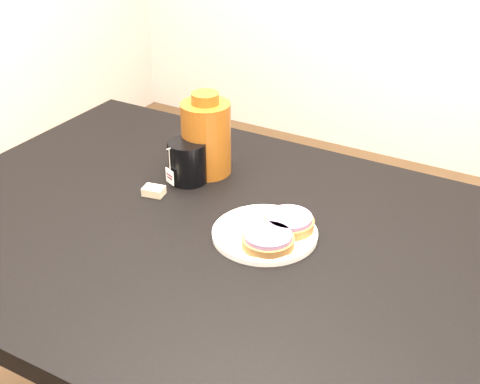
{
  "coord_description": "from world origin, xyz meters",
  "views": [
    {
      "loc": [
        0.54,
        -0.94,
        1.46
      ],
      "look_at": [
        -0.05,
        0.07,
        0.81
      ],
      "focal_mm": 50.0,
      "sensor_mm": 36.0,
      "label": 1
    }
  ],
  "objects_px": {
    "table": "(243,275)",
    "bagel_package": "(206,137)",
    "mug": "(187,161)",
    "teabag_pouch": "(154,191)",
    "plate": "(265,233)",
    "bagel_front": "(268,240)",
    "bagel_back": "(289,222)"
  },
  "relations": [
    {
      "from": "bagel_back",
      "to": "bagel_front",
      "type": "relative_size",
      "value": 0.76
    },
    {
      "from": "bagel_front",
      "to": "table",
      "type": "bearing_deg",
      "value": 172.69
    },
    {
      "from": "bagel_back",
      "to": "bagel_front",
      "type": "distance_m",
      "value": 0.08
    },
    {
      "from": "plate",
      "to": "bagel_front",
      "type": "xyz_separation_m",
      "value": [
        0.03,
        -0.04,
        0.02
      ]
    },
    {
      "from": "teabag_pouch",
      "to": "bagel_package",
      "type": "height_order",
      "value": "bagel_package"
    },
    {
      "from": "table",
      "to": "bagel_package",
      "type": "relative_size",
      "value": 7.31
    },
    {
      "from": "bagel_back",
      "to": "teabag_pouch",
      "type": "xyz_separation_m",
      "value": [
        -0.32,
        -0.01,
        -0.02
      ]
    },
    {
      "from": "plate",
      "to": "teabag_pouch",
      "type": "bearing_deg",
      "value": 174.97
    },
    {
      "from": "bagel_front",
      "to": "mug",
      "type": "xyz_separation_m",
      "value": [
        -0.29,
        0.16,
        0.02
      ]
    },
    {
      "from": "bagel_package",
      "to": "plate",
      "type": "bearing_deg",
      "value": -35.55
    },
    {
      "from": "bagel_back",
      "to": "bagel_package",
      "type": "height_order",
      "value": "bagel_package"
    },
    {
      "from": "plate",
      "to": "bagel_package",
      "type": "height_order",
      "value": "bagel_package"
    },
    {
      "from": "mug",
      "to": "bagel_front",
      "type": "bearing_deg",
      "value": -5.74
    },
    {
      "from": "table",
      "to": "bagel_package",
      "type": "xyz_separation_m",
      "value": [
        -0.22,
        0.21,
        0.17
      ]
    },
    {
      "from": "bagel_back",
      "to": "teabag_pouch",
      "type": "relative_size",
      "value": 2.38
    },
    {
      "from": "bagel_front",
      "to": "bagel_package",
      "type": "height_order",
      "value": "bagel_package"
    },
    {
      "from": "teabag_pouch",
      "to": "bagel_package",
      "type": "relative_size",
      "value": 0.24
    },
    {
      "from": "bagel_back",
      "to": "bagel_package",
      "type": "xyz_separation_m",
      "value": [
        -0.28,
        0.14,
        0.06
      ]
    },
    {
      "from": "table",
      "to": "teabag_pouch",
      "type": "height_order",
      "value": "teabag_pouch"
    },
    {
      "from": "bagel_front",
      "to": "bagel_package",
      "type": "bearing_deg",
      "value": 141.74
    },
    {
      "from": "bagel_back",
      "to": "teabag_pouch",
      "type": "bearing_deg",
      "value": -178.17
    },
    {
      "from": "bagel_package",
      "to": "teabag_pouch",
      "type": "bearing_deg",
      "value": -105.14
    },
    {
      "from": "table",
      "to": "bagel_front",
      "type": "relative_size",
      "value": 9.97
    },
    {
      "from": "table",
      "to": "teabag_pouch",
      "type": "xyz_separation_m",
      "value": [
        -0.26,
        0.06,
        0.09
      ]
    },
    {
      "from": "plate",
      "to": "bagel_back",
      "type": "distance_m",
      "value": 0.05
    },
    {
      "from": "plate",
      "to": "bagel_package",
      "type": "xyz_separation_m",
      "value": [
        -0.25,
        0.18,
        0.08
      ]
    },
    {
      "from": "bagel_front",
      "to": "teabag_pouch",
      "type": "relative_size",
      "value": 3.12
    },
    {
      "from": "teabag_pouch",
      "to": "bagel_front",
      "type": "bearing_deg",
      "value": -11.77
    },
    {
      "from": "bagel_back",
      "to": "mug",
      "type": "xyz_separation_m",
      "value": [
        -0.29,
        0.08,
        0.02
      ]
    },
    {
      "from": "mug",
      "to": "teabag_pouch",
      "type": "height_order",
      "value": "mug"
    },
    {
      "from": "bagel_front",
      "to": "bagel_package",
      "type": "distance_m",
      "value": 0.35
    },
    {
      "from": "table",
      "to": "bagel_package",
      "type": "distance_m",
      "value": 0.34
    }
  ]
}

